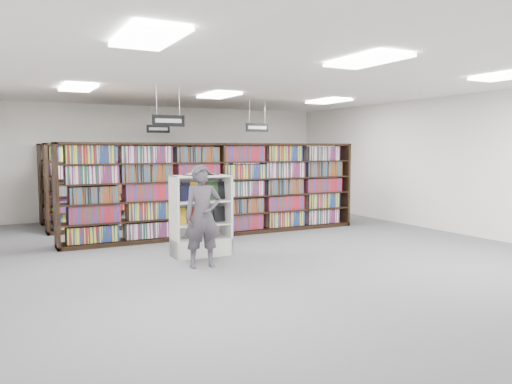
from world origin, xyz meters
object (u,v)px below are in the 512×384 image
open_book (200,173)px  bookshelf_row_near (219,189)px  shopper (203,216)px  endcap_display (201,228)px

open_book → bookshelf_row_near: bearing=33.8°
shopper → open_book: bearing=78.2°
endcap_display → bookshelf_row_near: bearing=58.2°
endcap_display → shopper: (-0.31, -0.90, 0.35)m
bookshelf_row_near → shopper: 3.09m
endcap_display → open_book: (0.01, 0.02, 1.02)m
bookshelf_row_near → endcap_display: 2.22m
open_book → endcap_display: bearing=-157.9°
endcap_display → shopper: 1.02m
open_book → shopper: shopper is taller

